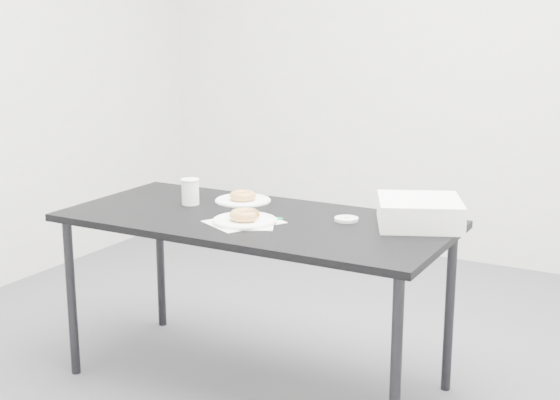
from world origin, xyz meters
The scene contains 14 objects.
floor centered at (0.00, 0.00, 0.00)m, with size 4.00×4.00×0.00m, color #515156.
wall_back centered at (0.00, 2.00, 1.35)m, with size 4.00×0.02×2.70m, color silver.
table centered at (-0.10, -0.10, 0.67)m, with size 1.59×0.75×0.72m.
scorecard centered at (-0.11, -0.19, 0.72)m, with size 0.22×0.27×0.00m, color white.
logo_patch centered at (-0.03, -0.10, 0.73)m, with size 0.04×0.04×0.00m, color green.
pen centered at (-0.05, -0.11, 0.73)m, with size 0.01×0.01×0.13m, color #0E9C58.
napkin centered at (-0.06, -0.21, 0.72)m, with size 0.18×0.18×0.00m, color white.
plate_near centered at (-0.10, -0.19, 0.73)m, with size 0.26×0.26×0.01m, color white.
donut_near centered at (-0.10, -0.19, 0.75)m, with size 0.12×0.12×0.04m, color #BD743C.
plate_far centered at (-0.30, 0.11, 0.73)m, with size 0.25×0.25×0.01m, color white.
donut_far centered at (-0.30, 0.11, 0.75)m, with size 0.12×0.12×0.04m, color #BD743C.
coffee_cup centered at (-0.47, -0.05, 0.78)m, with size 0.07×0.07×0.11m, color white.
cup_lid centered at (0.24, 0.03, 0.73)m, with size 0.10×0.10×0.01m, color silver.
bakery_box centered at (0.52, 0.10, 0.77)m, with size 0.32×0.32×0.11m, color white.
Camera 1 is at (1.46, -2.74, 1.52)m, focal length 50.00 mm.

